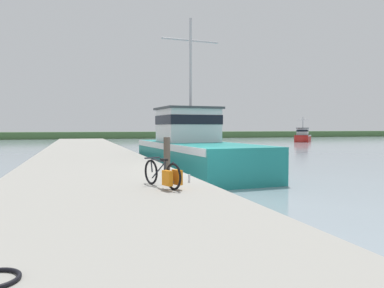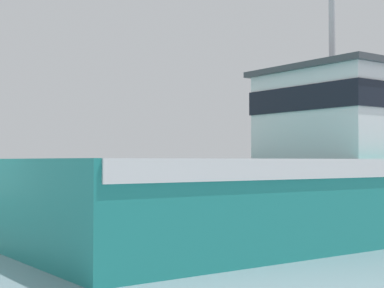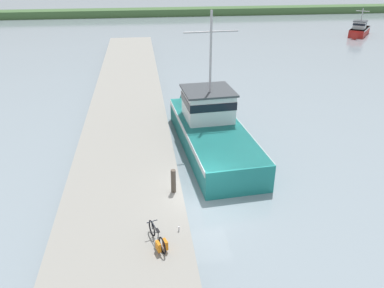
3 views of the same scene
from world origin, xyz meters
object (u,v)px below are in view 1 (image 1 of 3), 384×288
Objects in this scene: fishing_boat_main at (193,149)px; water_bottle_by_bike at (189,178)px; mooring_post at (167,154)px; boat_red_outer at (303,136)px; bicycle_touring at (165,175)px.

fishing_boat_main is 60.11× the size of water_bottle_by_bike.
water_bottle_by_bike is at bearing -91.10° from mooring_post.
bicycle_touring is (-33.98, -45.03, 0.32)m from boat_red_outer.
boat_red_outer reaches higher than water_bottle_by_bike.
water_bottle_by_bike is at bearing 24.02° from bicycle_touring.
mooring_post is (0.92, 3.67, 0.25)m from bicycle_touring.
mooring_post is (-2.94, -6.36, 0.21)m from fishing_boat_main.
mooring_post is at bearing 88.90° from water_bottle_by_bike.
bicycle_touring reaches higher than water_bottle_by_bike.
fishing_boat_main is 1.92× the size of boat_red_outer.
fishing_boat_main is 7.61× the size of bicycle_touring.
boat_red_outer is 5.76× the size of mooring_post.
fishing_boat_main is 9.74m from water_bottle_by_bike.
boat_red_outer is (30.12, 35.00, -0.36)m from fishing_boat_main.
boat_red_outer is 52.95m from mooring_post.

